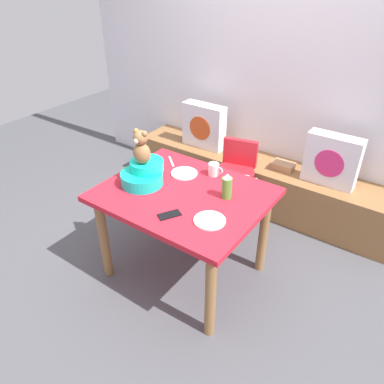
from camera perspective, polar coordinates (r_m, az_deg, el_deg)
ground_plane at (r=3.03m, az=-1.11°, el=-11.91°), size 8.00×8.00×0.00m
back_wall at (r=3.56m, az=13.61°, el=18.33°), size 4.40×0.10×2.60m
window_bench at (r=3.73m, az=9.87°, el=1.52°), size 2.60×0.44×0.46m
pillow_floral_left at (r=3.78m, az=1.83°, el=10.09°), size 0.44×0.15×0.44m
pillow_floral_right at (r=3.32m, az=20.65°, el=4.57°), size 0.44×0.15×0.44m
book_stack at (r=3.52m, az=13.81°, el=3.94°), size 0.20×0.14×0.06m
dining_table at (r=2.63m, az=-1.26°, el=-2.11°), size 1.12×0.92×0.74m
highchair at (r=3.25m, az=6.60°, el=2.79°), size 0.39×0.50×0.79m
infant_seat_teal at (r=2.66m, az=-7.44°, el=2.76°), size 0.30×0.33×0.16m
teddy_bear at (r=2.57m, az=-7.77°, el=6.75°), size 0.13×0.12×0.25m
ketchup_bottle at (r=2.48m, az=5.36°, el=0.87°), size 0.07×0.07×0.18m
coffee_mug at (r=2.75m, az=3.39°, el=3.49°), size 0.12×0.08×0.09m
dinner_plate_near at (r=2.29m, az=2.72°, el=-4.39°), size 0.20×0.20×0.01m
dinner_plate_far at (r=2.78m, az=-1.21°, el=2.88°), size 0.20×0.20×0.01m
cell_phone at (r=2.35m, az=-3.48°, el=-3.51°), size 0.13×0.16×0.01m
table_fork at (r=2.96m, az=-3.20°, el=4.70°), size 0.14×0.12×0.01m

